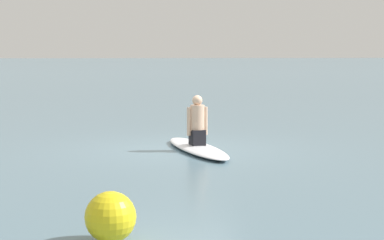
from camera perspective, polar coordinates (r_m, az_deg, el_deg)
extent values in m
plane|color=slate|center=(13.70, -1.32, -2.64)|extent=(400.00, 400.00, 0.00)
ellipsoid|color=white|center=(13.56, 0.46, -2.45)|extent=(3.36, 1.40, 0.13)
cube|color=black|center=(13.53, 0.46, -1.51)|extent=(0.39, 0.34, 0.32)
cylinder|color=#D6AD8E|center=(13.48, 0.46, 0.19)|extent=(0.35, 0.35, 0.53)
sphere|color=#D6AD8E|center=(13.45, 0.46, 1.72)|extent=(0.21, 0.21, 0.21)
cylinder|color=#D6AD8E|center=(13.54, 1.19, -0.07)|extent=(0.10, 0.10, 0.58)
cylinder|color=#D6AD8E|center=(13.43, -0.27, -0.12)|extent=(0.10, 0.10, 0.58)
sphere|color=yellow|center=(7.16, -7.12, -8.39)|extent=(0.56, 0.56, 0.56)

